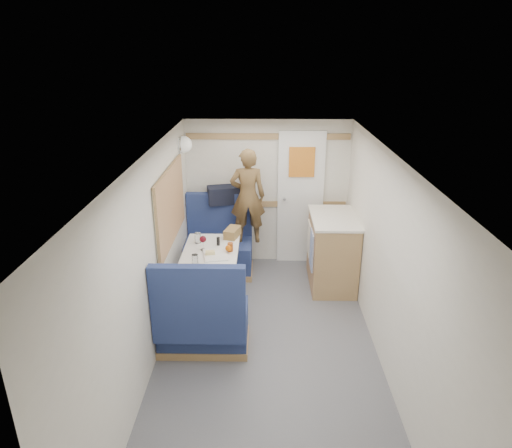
{
  "coord_description": "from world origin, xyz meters",
  "views": [
    {
      "loc": [
        -0.05,
        -3.72,
        2.89
      ],
      "look_at": [
        -0.13,
        0.9,
        1.07
      ],
      "focal_mm": 32.0,
      "sensor_mm": 36.0,
      "label": 1
    }
  ],
  "objects_px": {
    "bench_far": "(219,251)",
    "wine_glass": "(203,240)",
    "person": "(248,196)",
    "duffel_bag": "(226,195)",
    "tumbler_mid": "(198,238)",
    "galley_counter": "(332,250)",
    "orange_fruit": "(228,248)",
    "dinette_table": "(211,262)",
    "beer_glass": "(230,247)",
    "bench_near": "(203,324)",
    "dome_light": "(184,144)",
    "cheese_block": "(210,253)",
    "tray": "(215,255)",
    "tumbler_left": "(195,259)",
    "bread_loaf": "(232,233)",
    "pepper_grinder": "(218,241)"
  },
  "relations": [
    {
      "from": "bench_near",
      "to": "wine_glass",
      "type": "relative_size",
      "value": 6.25
    },
    {
      "from": "dinette_table",
      "to": "duffel_bag",
      "type": "bearing_deg",
      "value": 85.31
    },
    {
      "from": "tumbler_mid",
      "to": "bread_loaf",
      "type": "relative_size",
      "value": 0.47
    },
    {
      "from": "pepper_grinder",
      "to": "bread_loaf",
      "type": "height_order",
      "value": "bread_loaf"
    },
    {
      "from": "bench_far",
      "to": "duffel_bag",
      "type": "xyz_separation_m",
      "value": [
        0.09,
        0.26,
        0.72
      ]
    },
    {
      "from": "tumbler_mid",
      "to": "pepper_grinder",
      "type": "height_order",
      "value": "tumbler_mid"
    },
    {
      "from": "wine_glass",
      "to": "dome_light",
      "type": "bearing_deg",
      "value": 109.57
    },
    {
      "from": "dome_light",
      "to": "beer_glass",
      "type": "distance_m",
      "value": 1.46
    },
    {
      "from": "person",
      "to": "duffel_bag",
      "type": "bearing_deg",
      "value": -42.56
    },
    {
      "from": "beer_glass",
      "to": "bread_loaf",
      "type": "height_order",
      "value": "bread_loaf"
    },
    {
      "from": "dome_light",
      "to": "duffel_bag",
      "type": "bearing_deg",
      "value": 29.27
    },
    {
      "from": "duffel_bag",
      "to": "tumbler_left",
      "type": "xyz_separation_m",
      "value": [
        -0.22,
        -1.5,
        -0.24
      ]
    },
    {
      "from": "bench_far",
      "to": "person",
      "type": "relative_size",
      "value": 0.84
    },
    {
      "from": "orange_fruit",
      "to": "duffel_bag",
      "type": "bearing_deg",
      "value": 95.53
    },
    {
      "from": "bench_near",
      "to": "duffel_bag",
      "type": "distance_m",
      "value": 2.11
    },
    {
      "from": "beer_glass",
      "to": "person",
      "type": "bearing_deg",
      "value": 79.65
    },
    {
      "from": "orange_fruit",
      "to": "bread_loaf",
      "type": "bearing_deg",
      "value": 88.22
    },
    {
      "from": "galley_counter",
      "to": "tumbler_mid",
      "type": "distance_m",
      "value": 1.71
    },
    {
      "from": "beer_glass",
      "to": "tumbler_mid",
      "type": "bearing_deg",
      "value": 150.62
    },
    {
      "from": "dome_light",
      "to": "tumbler_mid",
      "type": "bearing_deg",
      "value": -71.91
    },
    {
      "from": "galley_counter",
      "to": "tumbler_mid",
      "type": "bearing_deg",
      "value": -167.38
    },
    {
      "from": "wine_glass",
      "to": "galley_counter",
      "type": "bearing_deg",
      "value": 19.84
    },
    {
      "from": "bench_far",
      "to": "wine_glass",
      "type": "bearing_deg",
      "value": -95.51
    },
    {
      "from": "galley_counter",
      "to": "beer_glass",
      "type": "relative_size",
      "value": 9.27
    },
    {
      "from": "dome_light",
      "to": "bread_loaf",
      "type": "xyz_separation_m",
      "value": [
        0.61,
        -0.48,
        -0.98
      ]
    },
    {
      "from": "bench_far",
      "to": "bench_near",
      "type": "relative_size",
      "value": 1.0
    },
    {
      "from": "bench_near",
      "to": "galley_counter",
      "type": "bearing_deg",
      "value": 43.94
    },
    {
      "from": "dome_light",
      "to": "cheese_block",
      "type": "bearing_deg",
      "value": -68.37
    },
    {
      "from": "cheese_block",
      "to": "tumbler_left",
      "type": "relative_size",
      "value": 0.95
    },
    {
      "from": "dome_light",
      "to": "galley_counter",
      "type": "height_order",
      "value": "dome_light"
    },
    {
      "from": "dome_light",
      "to": "tumbler_mid",
      "type": "xyz_separation_m",
      "value": [
        0.22,
        -0.67,
        -0.97
      ]
    },
    {
      "from": "galley_counter",
      "to": "orange_fruit",
      "type": "height_order",
      "value": "galley_counter"
    },
    {
      "from": "wine_glass",
      "to": "tumbler_left",
      "type": "distance_m",
      "value": 0.37
    },
    {
      "from": "wine_glass",
      "to": "pepper_grinder",
      "type": "bearing_deg",
      "value": 39.06
    },
    {
      "from": "cheese_block",
      "to": "dinette_table",
      "type": "bearing_deg",
      "value": 94.23
    },
    {
      "from": "dome_light",
      "to": "bench_far",
      "type": "bearing_deg",
      "value": 2.12
    },
    {
      "from": "bench_near",
      "to": "tray",
      "type": "height_order",
      "value": "bench_near"
    },
    {
      "from": "beer_glass",
      "to": "bread_loaf",
      "type": "distance_m",
      "value": 0.42
    },
    {
      "from": "dome_light",
      "to": "orange_fruit",
      "type": "distance_m",
      "value": 1.48
    },
    {
      "from": "bench_near",
      "to": "dome_light",
      "type": "relative_size",
      "value": 5.25
    },
    {
      "from": "dinette_table",
      "to": "cheese_block",
      "type": "height_order",
      "value": "cheese_block"
    },
    {
      "from": "duffel_bag",
      "to": "tumbler_mid",
      "type": "height_order",
      "value": "duffel_bag"
    },
    {
      "from": "tray",
      "to": "beer_glass",
      "type": "bearing_deg",
      "value": 37.93
    },
    {
      "from": "dinette_table",
      "to": "galley_counter",
      "type": "distance_m",
      "value": 1.57
    },
    {
      "from": "dinette_table",
      "to": "dome_light",
      "type": "distance_m",
      "value": 1.51
    },
    {
      "from": "galley_counter",
      "to": "dinette_table",
      "type": "bearing_deg",
      "value": -159.46
    },
    {
      "from": "dinette_table",
      "to": "wine_glass",
      "type": "height_order",
      "value": "wine_glass"
    },
    {
      "from": "dome_light",
      "to": "orange_fruit",
      "type": "xyz_separation_m",
      "value": [
        0.6,
        -0.93,
        -0.98
      ]
    },
    {
      "from": "tray",
      "to": "tumbler_left",
      "type": "xyz_separation_m",
      "value": [
        -0.19,
        -0.21,
        0.05
      ]
    },
    {
      "from": "galley_counter",
      "to": "orange_fruit",
      "type": "xyz_separation_m",
      "value": [
        -1.26,
        -0.63,
        0.31
      ]
    }
  ]
}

